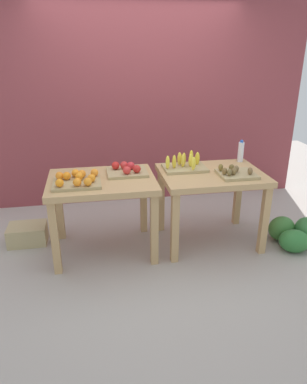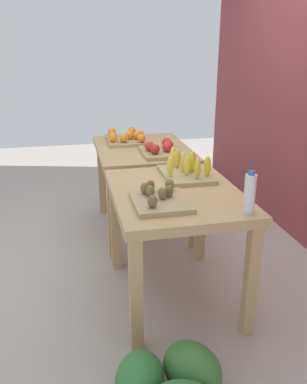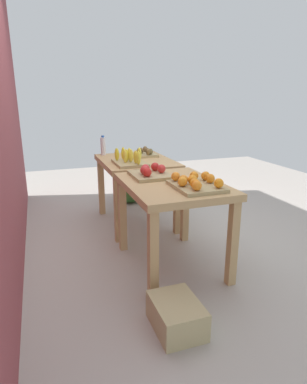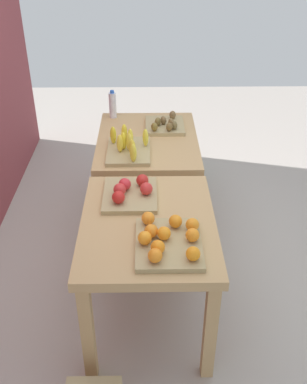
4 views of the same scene
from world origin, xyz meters
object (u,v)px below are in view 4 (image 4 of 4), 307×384
Objects in this scene: display_table_left at (147,237)px; display_table_right at (147,151)px; orange_bin at (167,240)px; kiwi_bin at (164,125)px; banana_crate at (128,147)px; watermelon_pile at (170,157)px; water_bottle at (112,105)px; apple_bin at (129,192)px.

display_table_right is (1.12, 0.00, 0.00)m from display_table_left.
display_table_left is 2.36× the size of orange_bin.
orange_bin is at bearing 178.50° from kiwi_bin.
banana_crate reaches higher than kiwi_bin.
water_bottle is at bearing 131.66° from watermelon_pile.
banana_crate is 1.81× the size of water_bottle.
display_table_left is 0.90m from banana_crate.
watermelon_pile is (1.16, -0.38, -0.71)m from banana_crate.
apple_bin is (0.26, 0.11, 0.15)m from display_table_left.
orange_bin is 1.81× the size of water_bottle.
display_table_left is at bearing 180.00° from display_table_right.
apple_bin is 1.11× the size of kiwi_bin.
apple_bin is at bearing 172.57° from display_table_right.
orange_bin reaches higher than watermelon_pile.
watermelon_pile is (0.48, -0.53, -0.77)m from water_bottle.
water_bottle is (0.23, 0.45, 0.08)m from kiwi_bin.
apple_bin reaches higher than kiwi_bin.
display_table_left is at bearing 173.35° from watermelon_pile.
water_bottle is at bearing 12.88° from orange_bin.
banana_crate is at bearing 2.91° from apple_bin.
banana_crate reaches higher than display_table_right.
kiwi_bin reaches higher than display_table_right.
kiwi_bin is (1.05, -0.26, -0.01)m from apple_bin.
apple_bin is 0.63× the size of watermelon_pile.
orange_bin reaches higher than kiwi_bin.
kiwi_bin is (0.45, -0.29, -0.02)m from banana_crate.
apple_bin is at bearing 23.30° from display_table_left.
apple_bin is 1.30m from water_bottle.
water_bottle reaches higher than display_table_right.
display_table_left is 0.32m from apple_bin.
kiwi_bin is at bearing -33.15° from banana_crate.
banana_crate is (0.87, 0.14, 0.17)m from display_table_left.
display_table_right is 1.08m from watermelon_pile.
water_bottle is (1.55, 0.30, 0.23)m from display_table_left.
apple_bin reaches higher than orange_bin.
kiwi_bin reaches higher than display_table_left.
watermelon_pile is at bearing -3.27° from orange_bin.
display_table_right is 1.64× the size of watermelon_pile.
apple_bin is 1.08m from kiwi_bin.
banana_crate is at bearing 146.85° from kiwi_bin.
kiwi_bin is 0.57× the size of watermelon_pile.
water_bottle reaches higher than orange_bin.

